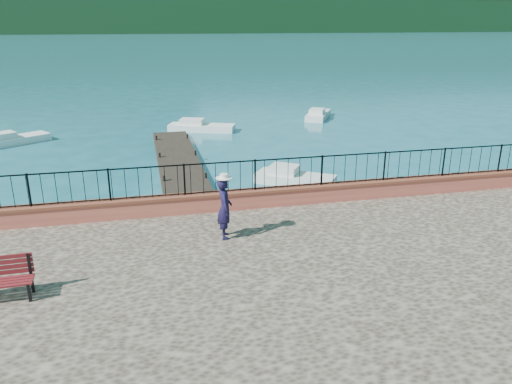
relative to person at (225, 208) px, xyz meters
name	(u,v)px	position (x,y,z in m)	size (l,w,h in m)	color
ground	(298,298)	(1.63, -1.60, -2.05)	(2000.00, 2000.00, 0.00)	#19596B
parapet	(264,198)	(1.63, 2.10, -0.56)	(28.00, 0.46, 0.58)	#C46247
railing	(264,175)	(1.63, 2.10, 0.21)	(27.00, 0.05, 0.95)	black
dock	(181,170)	(-0.37, 10.40, -1.90)	(2.00, 16.00, 0.30)	#2D231C
far_forest	(140,16)	(1.63, 298.40, 6.95)	(900.00, 60.00, 18.00)	black
companion_hill	(333,27)	(221.63, 558.40, -2.05)	(448.00, 384.00, 180.00)	#142D23
person	(225,208)	(0.00, 0.00, 0.00)	(0.62, 0.40, 1.69)	black
hat	(224,176)	(0.00, 0.00, 0.91)	(0.44, 0.44, 0.12)	white
boat_1	(295,175)	(4.41, 7.61, -1.65)	(3.45, 1.30, 0.80)	silver
boat_3	(13,137)	(-9.37, 18.43, -1.65)	(3.99, 1.30, 0.80)	silver
boat_4	(202,125)	(1.79, 19.65, -1.65)	(4.25, 1.30, 0.80)	silver
boat_5	(318,113)	(10.72, 22.18, -1.65)	(3.68, 1.30, 0.80)	silver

